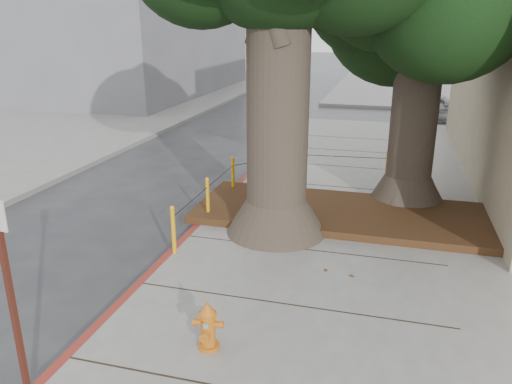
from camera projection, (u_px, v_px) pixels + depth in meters
The scene contains 10 objects.
ground at pixel (255, 308), 7.82m from camera, with size 140.00×140.00×0.00m, color #28282B.
sidewalk_far at pixel (458, 87), 33.68m from camera, with size 16.00×20.00×0.15m, color slate.
curb_red at pixel (196, 230), 10.58m from camera, with size 0.14×26.00×0.16m, color maroon.
planter_bed at pixel (341, 213), 11.08m from camera, with size 6.40×2.60×0.16m, color black.
bollard_ring at pixel (269, 182), 11.82m from camera, with size 3.79×5.39×0.95m.
fire_hydrant at pixel (208, 326), 6.52m from camera, with size 0.36×0.33×0.68m.
signpost at pixel (10, 293), 5.30m from camera, with size 0.24×0.06×2.43m.
car_silver at pixel (435, 107), 22.52m from camera, with size 1.48×3.69×1.26m, color #ABACB0.
car_red at pixel (510, 101), 23.77m from camera, with size 1.40×4.01×1.32m, color #9C160E.
car_dark at pixel (154, 90), 28.53m from camera, with size 1.52×3.73×1.08m, color black.
Camera 1 is at (1.81, -6.57, 4.25)m, focal length 35.00 mm.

